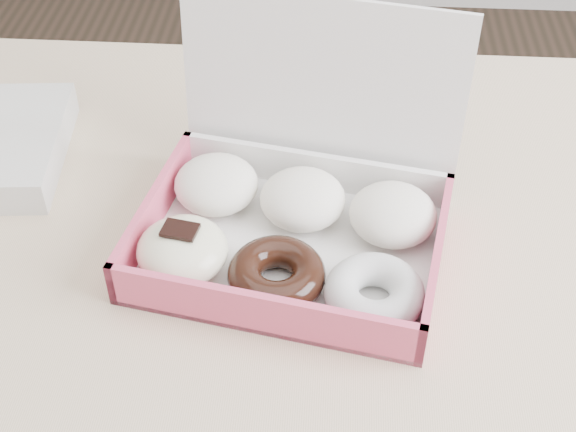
{
  "coord_description": "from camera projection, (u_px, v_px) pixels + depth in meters",
  "views": [
    {
      "loc": [
        0.02,
        -0.57,
        1.32
      ],
      "look_at": [
        -0.02,
        -0.03,
        0.82
      ],
      "focal_mm": 50.0,
      "sensor_mm": 36.0,
      "label": 1
    }
  ],
  "objects": [
    {
      "name": "table",
      "position": [
        307.0,
        307.0,
        0.86
      ],
      "size": [
        1.2,
        0.8,
        0.75
      ],
      "color": "tan",
      "rests_on": "ground"
    },
    {
      "name": "donut_box",
      "position": [
        292.0,
        217.0,
        0.79
      ],
      "size": [
        0.33,
        0.29,
        0.22
      ],
      "rotation": [
        0.0,
        0.0,
        -0.19
      ],
      "color": "white",
      "rests_on": "table"
    }
  ]
}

